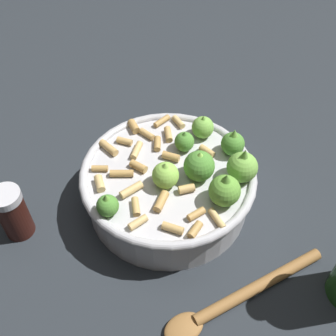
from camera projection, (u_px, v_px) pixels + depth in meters
ground_plane at (168, 200)px, 0.63m from camera, size 2.40×2.40×0.00m
cooking_pan at (171, 183)px, 0.60m from camera, size 0.26×0.26×0.12m
pepper_shaker at (13, 213)px, 0.56m from camera, size 0.04×0.04×0.09m
wooden_spoon at (237, 298)px, 0.52m from camera, size 0.21×0.17×0.02m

